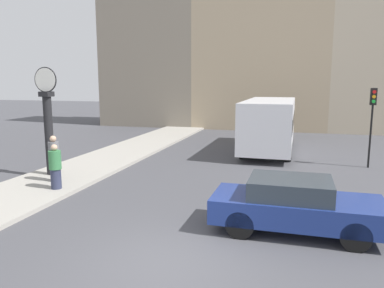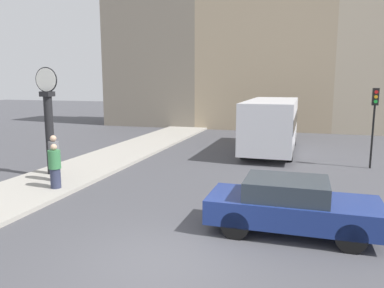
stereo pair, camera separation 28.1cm
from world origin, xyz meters
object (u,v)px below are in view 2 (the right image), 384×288
object	(u,v)px
bus_distant	(272,122)
pedestrian_grey_jacket	(54,158)
traffic_light_far	(374,111)
pedestrian_green_hoodie	(55,167)
street_clock	(49,123)
sedan_car	(291,205)

from	to	relation	value
bus_distant	pedestrian_grey_jacket	size ratio (longest dim) A/B	4.58
traffic_light_far	pedestrian_green_hoodie	size ratio (longest dim) A/B	2.26
pedestrian_green_hoodie	street_clock	bearing A→B (deg)	130.45
sedan_car	traffic_light_far	size ratio (longest dim) A/B	1.20
bus_distant	sedan_car	bearing A→B (deg)	-82.46
traffic_light_far	bus_distant	bearing A→B (deg)	148.03
bus_distant	pedestrian_green_hoodie	distance (m)	12.25
bus_distant	street_clock	size ratio (longest dim) A/B	1.86
pedestrian_green_hoodie	pedestrian_grey_jacket	bearing A→B (deg)	127.47
street_clock	pedestrian_green_hoodie	distance (m)	2.68
pedestrian_grey_jacket	street_clock	bearing A→B (deg)	133.10
street_clock	traffic_light_far	bearing A→B (deg)	23.19
traffic_light_far	street_clock	world-z (taller)	street_clock
pedestrian_green_hoodie	bus_distant	bearing A→B (deg)	56.93
bus_distant	pedestrian_green_hoodie	xyz separation A→B (m)	(-6.67, -10.25, -0.73)
traffic_light_far	pedestrian_green_hoodie	world-z (taller)	traffic_light_far
sedan_car	bus_distant	world-z (taller)	bus_distant
bus_distant	traffic_light_far	distance (m)	5.66
sedan_car	street_clock	bearing A→B (deg)	162.09
bus_distant	street_clock	xyz separation A→B (m)	(-8.18, -8.49, 0.61)
bus_distant	pedestrian_grey_jacket	distance (m)	11.93
traffic_light_far	pedestrian_grey_jacket	bearing A→B (deg)	-151.96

